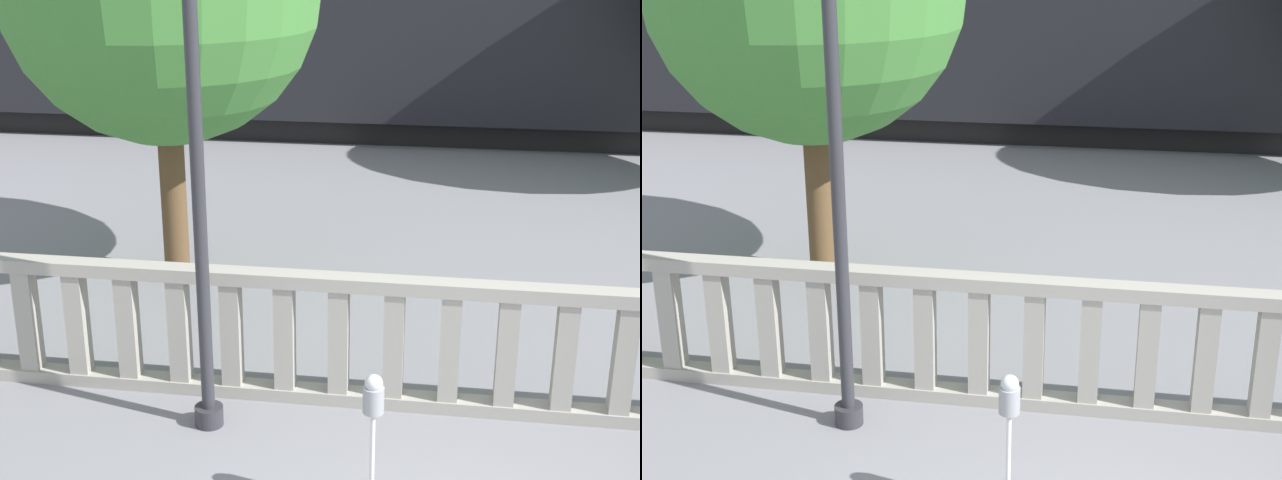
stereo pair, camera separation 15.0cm
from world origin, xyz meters
The scene contains 5 objects.
balustrade centered at (0.00, 2.97, 0.71)m, with size 16.68×0.24×1.42m.
lamppost centered at (-2.34, 2.33, 3.71)m, with size 0.43×0.43×5.67m.
parking_meter centered at (-0.60, 1.11, 1.08)m, with size 0.17×0.17×1.34m.
train_near centered at (-4.35, 15.63, 2.05)m, with size 26.66×3.04×4.53m.
train_far centered at (1.51, 29.99, 1.89)m, with size 22.31×3.07×4.20m.
Camera 1 is at (-0.08, -5.19, 4.73)m, focal length 50.00 mm.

